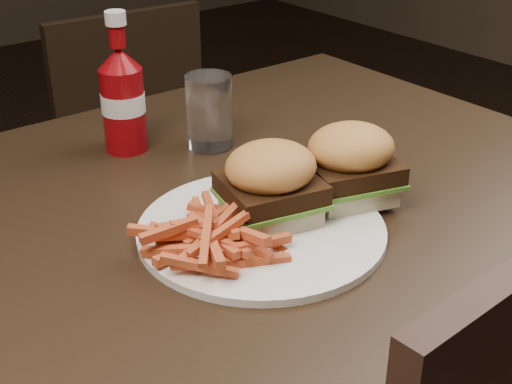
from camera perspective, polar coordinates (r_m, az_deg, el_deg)
dining_table at (r=0.87m, az=-5.83°, el=-3.39°), size 1.20×0.80×0.04m
chair_far at (r=1.81m, az=-11.79°, el=2.70°), size 0.38×0.38×0.03m
plate at (r=0.83m, az=0.43°, el=-3.02°), size 0.29×0.29×0.01m
sandwich_half_a at (r=0.83m, az=1.16°, el=-1.43°), size 0.11×0.11×0.02m
sandwich_half_b at (r=0.89m, az=7.40°, el=0.29°), size 0.12×0.11×0.02m
fries_pile at (r=0.77m, az=-3.29°, el=-3.03°), size 0.15×0.15×0.05m
ketchup_bottle at (r=1.03m, az=-10.53°, el=6.44°), size 0.08×0.08×0.12m
tumbler at (r=1.03m, az=-3.77°, el=6.48°), size 0.07×0.07×0.11m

